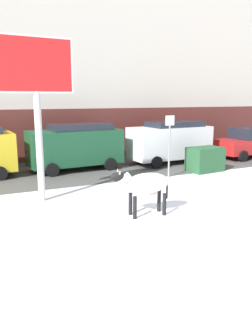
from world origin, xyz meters
TOP-DOWN VIEW (x-y plane):
  - ground_plane at (0.00, 0.00)m, footprint 120.00×120.00m
  - road_strip at (0.00, 7.56)m, footprint 60.00×5.60m
  - building_facade at (0.00, 13.10)m, footprint 44.00×6.10m
  - cow_holstein at (-0.42, 0.56)m, footprint 1.92×0.73m
  - billboard at (-3.07, 3.41)m, footprint 2.53×0.36m
  - car_darkgreen_van at (-0.47, 8.01)m, footprint 4.72×2.35m
  - car_white_van at (4.85, 7.61)m, footprint 4.72×2.35m
  - car_red_sedan at (10.13, 7.11)m, footprint 4.31×2.20m
  - pedestrian_near_billboard at (-3.06, 10.36)m, footprint 0.36×0.24m
  - pedestrian_by_cars at (0.55, 10.36)m, footprint 0.36×0.24m
  - dumpster at (5.26, 4.99)m, footprint 1.79×1.25m
  - street_sign at (2.92, 4.61)m, footprint 0.44×0.08m

SIDE VIEW (x-z plane):
  - ground_plane at x=0.00m, z-range 0.00..0.00m
  - road_strip at x=0.00m, z-range 0.00..0.01m
  - dumpster at x=5.26m, z-range 0.00..1.20m
  - pedestrian_near_billboard at x=-3.06m, z-range 0.01..1.74m
  - pedestrian_by_cars at x=0.55m, z-range 0.01..1.74m
  - car_red_sedan at x=10.13m, z-range -0.01..1.83m
  - cow_holstein at x=-0.42m, z-range 0.23..1.77m
  - car_darkgreen_van at x=-0.47m, z-range 0.08..2.40m
  - car_white_van at x=4.85m, z-range 0.08..2.40m
  - street_sign at x=2.92m, z-range 0.26..3.08m
  - billboard at x=-3.07m, z-range 1.53..7.09m
  - building_facade at x=0.00m, z-range -0.02..12.98m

